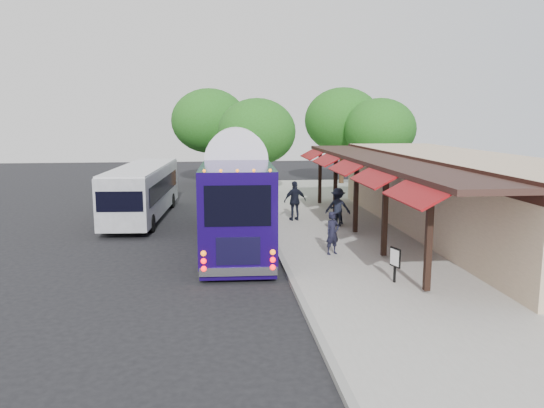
{
  "coord_description": "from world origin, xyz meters",
  "views": [
    {
      "loc": [
        -2.36,
        -18.38,
        5.28
      ],
      "look_at": [
        -0.08,
        2.49,
        1.8
      ],
      "focal_mm": 35.0,
      "sensor_mm": 36.0,
      "label": 1
    }
  ],
  "objects_px": {
    "coach_bus": "(237,194)",
    "ped_b": "(336,208)",
    "ped_c": "(295,201)",
    "city_bus": "(143,189)",
    "ped_a": "(333,233)",
    "sign_board": "(395,259)",
    "ped_d": "(338,207)"
  },
  "relations": [
    {
      "from": "coach_bus",
      "to": "ped_b",
      "type": "relative_size",
      "value": 7.69
    },
    {
      "from": "ped_a",
      "to": "ped_c",
      "type": "xyz_separation_m",
      "value": [
        -0.41,
        6.69,
        0.17
      ]
    },
    {
      "from": "coach_bus",
      "to": "ped_a",
      "type": "height_order",
      "value": "coach_bus"
    },
    {
      "from": "ped_b",
      "to": "coach_bus",
      "type": "bearing_deg",
      "value": 1.39
    },
    {
      "from": "city_bus",
      "to": "ped_a",
      "type": "distance_m",
      "value": 12.05
    },
    {
      "from": "ped_a",
      "to": "sign_board",
      "type": "xyz_separation_m",
      "value": [
        1.17,
        -3.59,
        -0.06
      ]
    },
    {
      "from": "coach_bus",
      "to": "sign_board",
      "type": "xyz_separation_m",
      "value": [
        4.62,
        -6.72,
        -1.16
      ]
    },
    {
      "from": "ped_c",
      "to": "ped_d",
      "type": "relative_size",
      "value": 1.09
    },
    {
      "from": "ped_b",
      "to": "sign_board",
      "type": "xyz_separation_m",
      "value": [
        -0.23,
        -9.06,
        -0.04
      ]
    },
    {
      "from": "ped_b",
      "to": "ped_d",
      "type": "relative_size",
      "value": 0.87
    },
    {
      "from": "ped_a",
      "to": "sign_board",
      "type": "height_order",
      "value": "ped_a"
    },
    {
      "from": "ped_b",
      "to": "ped_d",
      "type": "xyz_separation_m",
      "value": [
        -0.01,
        -0.39,
        0.12
      ]
    },
    {
      "from": "ped_a",
      "to": "ped_d",
      "type": "relative_size",
      "value": 0.9
    },
    {
      "from": "coach_bus",
      "to": "ped_c",
      "type": "height_order",
      "value": "coach_bus"
    },
    {
      "from": "ped_b",
      "to": "ped_c",
      "type": "bearing_deg",
      "value": -58.4
    },
    {
      "from": "ped_c",
      "to": "coach_bus",
      "type": "bearing_deg",
      "value": 36.66
    },
    {
      "from": "sign_board",
      "to": "ped_c",
      "type": "bearing_deg",
      "value": 81.04
    },
    {
      "from": "coach_bus",
      "to": "ped_a",
      "type": "relative_size",
      "value": 7.45
    },
    {
      "from": "coach_bus",
      "to": "city_bus",
      "type": "distance_m",
      "value": 7.43
    },
    {
      "from": "coach_bus",
      "to": "ped_c",
      "type": "relative_size",
      "value": 6.13
    },
    {
      "from": "city_bus",
      "to": "ped_b",
      "type": "bearing_deg",
      "value": -16.3
    },
    {
      "from": "ped_a",
      "to": "ped_c",
      "type": "relative_size",
      "value": 0.82
    },
    {
      "from": "coach_bus",
      "to": "ped_d",
      "type": "relative_size",
      "value": 6.68
    },
    {
      "from": "coach_bus",
      "to": "ped_c",
      "type": "xyz_separation_m",
      "value": [
        3.04,
        3.56,
        -0.93
      ]
    },
    {
      "from": "city_bus",
      "to": "ped_b",
      "type": "distance_m",
      "value": 10.11
    },
    {
      "from": "ped_d",
      "to": "ped_c",
      "type": "bearing_deg",
      "value": -26.19
    },
    {
      "from": "ped_b",
      "to": "ped_d",
      "type": "bearing_deg",
      "value": 64.8
    },
    {
      "from": "coach_bus",
      "to": "ped_b",
      "type": "height_order",
      "value": "coach_bus"
    },
    {
      "from": "ped_b",
      "to": "ped_a",
      "type": "bearing_deg",
      "value": 51.31
    },
    {
      "from": "city_bus",
      "to": "ped_a",
      "type": "relative_size",
      "value": 6.38
    },
    {
      "from": "city_bus",
      "to": "ped_d",
      "type": "xyz_separation_m",
      "value": [
        9.48,
        -3.83,
        -0.46
      ]
    },
    {
      "from": "city_bus",
      "to": "ped_d",
      "type": "relative_size",
      "value": 5.72
    }
  ]
}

